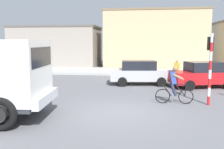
{
  "coord_description": "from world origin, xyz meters",
  "views": [
    {
      "loc": [
        0.9,
        -9.64,
        2.83
      ],
      "look_at": [
        -0.66,
        2.5,
        1.2
      ],
      "focal_mm": 39.53,
      "sensor_mm": 36.0,
      "label": 1
    }
  ],
  "objects": [
    {
      "name": "car_far_side",
      "position": [
        4.59,
        6.15,
        0.82
      ],
      "size": [
        4.32,
        2.78,
        1.6
      ],
      "color": "red",
      "rests_on": "ground"
    },
    {
      "name": "cyclist",
      "position": [
        2.32,
        1.73,
        0.86
      ],
      "size": [
        1.73,
        0.5,
        1.72
      ],
      "color": "black",
      "rests_on": "ground"
    },
    {
      "name": "building_corner_left",
      "position": [
        -9.24,
        18.43,
        2.3
      ],
      "size": [
        9.9,
        5.56,
        4.59
      ],
      "color": "#9E9389",
      "rests_on": "ground"
    },
    {
      "name": "car_red_near",
      "position": [
        -7.83,
        5.81,
        0.82
      ],
      "size": [
        4.14,
        2.16,
        1.6
      ],
      "color": "red",
      "rests_on": "ground"
    },
    {
      "name": "building_mid_block",
      "position": [
        2.06,
        18.46,
        3.12
      ],
      "size": [
        11.0,
        5.33,
        6.22
      ],
      "color": "#D1B284",
      "rests_on": "ground"
    },
    {
      "name": "traffic_light_pole",
      "position": [
        3.84,
        1.73,
        2.07
      ],
      "size": [
        0.24,
        0.43,
        3.2
      ],
      "color": "red",
      "rests_on": "ground"
    },
    {
      "name": "ground_plane",
      "position": [
        0.0,
        0.0,
        0.0
      ],
      "size": [
        120.0,
        120.0,
        0.0
      ],
      "primitive_type": "plane",
      "color": "slate"
    },
    {
      "name": "pedestrian_near_kerb",
      "position": [
        3.18,
        7.62,
        0.85
      ],
      "size": [
        0.34,
        0.22,
        1.62
      ],
      "color": "#2D334C",
      "rests_on": "ground"
    },
    {
      "name": "car_white_mid",
      "position": [
        0.68,
        6.74,
        0.82
      ],
      "size": [
        4.17,
        2.23,
        1.6
      ],
      "color": "#B7B7BC",
      "rests_on": "ground"
    },
    {
      "name": "sidewalk_far",
      "position": [
        0.0,
        13.2,
        0.08
      ],
      "size": [
        80.0,
        5.0,
        0.16
      ],
      "primitive_type": "cube",
      "color": "#ADADA8",
      "rests_on": "ground"
    }
  ]
}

